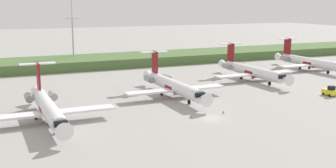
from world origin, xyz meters
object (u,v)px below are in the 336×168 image
at_px(regional_jet_second, 48,107).
at_px(safety_cone_front_marker, 191,116).
at_px(safety_cone_rear_marker, 223,112).
at_px(regional_jet_third, 173,85).
at_px(regional_jet_fourth, 251,71).
at_px(baggage_tug, 330,91).
at_px(regional_jet_fifth, 309,62).
at_px(antenna_mast, 73,36).
at_px(safety_cone_mid_marker, 205,114).

relative_size(regional_jet_second, safety_cone_front_marker, 56.36).
bearing_deg(safety_cone_rear_marker, regional_jet_third, 98.73).
height_order(regional_jet_third, regional_jet_fourth, same).
relative_size(baggage_tug, safety_cone_rear_marker, 5.82).
height_order(regional_jet_third, safety_cone_front_marker, regional_jet_third).
distance_m(regional_jet_third, regional_jet_fifth, 56.57).
height_order(regional_jet_second, antenna_mast, antenna_mast).
distance_m(baggage_tug, safety_cone_front_marker, 37.01).
bearing_deg(safety_cone_front_marker, baggage_tug, 5.81).
distance_m(antenna_mast, safety_cone_front_marker, 74.75).
bearing_deg(regional_jet_fourth, regional_jet_second, -161.27).
relative_size(regional_jet_third, regional_jet_fourth, 1.00).
xyz_separation_m(regional_jet_fourth, safety_cone_front_marker, (-32.14, -27.25, -2.26)).
relative_size(safety_cone_mid_marker, safety_cone_rear_marker, 1.00).
relative_size(regional_jet_fifth, safety_cone_rear_marker, 56.36).
bearing_deg(safety_cone_mid_marker, regional_jet_fourth, 42.97).
relative_size(regional_jet_second, safety_cone_mid_marker, 56.36).
relative_size(regional_jet_second, antenna_mast, 1.33).
distance_m(regional_jet_second, regional_jet_fifth, 86.37).
distance_m(regional_jet_third, baggage_tug, 35.20).
height_order(regional_jet_fifth, safety_cone_rear_marker, regional_jet_fifth).
bearing_deg(baggage_tug, safety_cone_front_marker, -174.19).
distance_m(safety_cone_front_marker, safety_cone_rear_marker, 7.04).
bearing_deg(regional_jet_fifth, regional_jet_fourth, -164.88).
height_order(antenna_mast, safety_cone_front_marker, antenna_mast).
bearing_deg(safety_cone_rear_marker, regional_jet_fourth, 47.18).
relative_size(baggage_tug, safety_cone_mid_marker, 5.82).
bearing_deg(safety_cone_rear_marker, safety_cone_front_marker, -178.70).
height_order(regional_jet_fifth, antenna_mast, antenna_mast).
bearing_deg(regional_jet_third, antenna_mast, 100.13).
xyz_separation_m(regional_jet_third, antenna_mast, (-10.11, 56.57, 7.16)).
relative_size(regional_jet_third, safety_cone_rear_marker, 56.36).
distance_m(regional_jet_fifth, safety_cone_mid_marker, 65.07).
bearing_deg(safety_cone_mid_marker, safety_cone_rear_marker, 0.19).
distance_m(regional_jet_second, antenna_mast, 68.57).
bearing_deg(regional_jet_fourth, baggage_tug, -78.74).
height_order(regional_jet_fifth, safety_cone_front_marker, regional_jet_fifth).
bearing_deg(regional_jet_second, safety_cone_rear_marker, -14.58).
xyz_separation_m(regional_jet_fourth, baggage_tug, (4.68, -23.50, -1.53)).
xyz_separation_m(baggage_tug, safety_cone_rear_marker, (-29.78, -3.59, -0.73)).
distance_m(regional_jet_fifth, baggage_tug, 37.45).
distance_m(regional_jet_fourth, baggage_tug, 24.01).
relative_size(regional_jet_fourth, regional_jet_fifth, 1.00).
height_order(regional_jet_fourth, antenna_mast, antenna_mast).
bearing_deg(baggage_tug, antenna_mast, 121.21).
height_order(regional_jet_second, safety_cone_rear_marker, regional_jet_second).
relative_size(regional_jet_fifth, safety_cone_front_marker, 56.36).
bearing_deg(baggage_tug, safety_cone_rear_marker, -173.13).
bearing_deg(regional_jet_second, regional_jet_fifth, 17.60).
xyz_separation_m(regional_jet_fifth, baggage_tug, (-21.55, -30.59, -1.53)).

